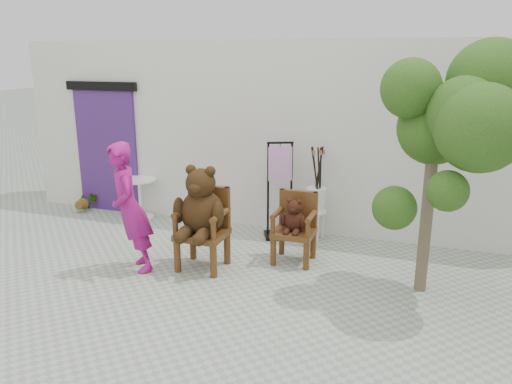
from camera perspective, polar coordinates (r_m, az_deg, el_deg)
ground_plane at (r=6.10m, az=-6.50°, el=-11.72°), size 60.00×60.00×0.00m
back_wall at (r=8.43m, az=2.31°, el=6.73°), size 9.00×1.00×3.00m
doorway at (r=9.34m, az=-16.66°, el=4.88°), size 1.40×0.11×2.33m
chair_big at (r=6.58m, az=-6.22°, el=-2.25°), size 0.70×0.74×1.41m
chair_small at (r=6.86m, az=4.47°, el=-3.45°), size 0.55×0.51×0.96m
person at (r=6.64m, az=-14.21°, el=-1.82°), size 0.72×0.74×1.72m
cafe_table at (r=8.90m, az=-13.12°, el=-0.18°), size 0.60×0.60×0.70m
display_stand at (r=7.71m, az=2.71°, el=-1.07°), size 0.55×0.51×1.51m
stool_bucket at (r=7.68m, az=6.92°, el=-0.78°), size 0.32×0.32×1.45m
tree at (r=5.91m, az=22.23°, el=7.98°), size 1.62×1.58×2.96m
potted_plant at (r=9.62m, az=-18.93°, el=-1.03°), size 0.33×0.29×0.37m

